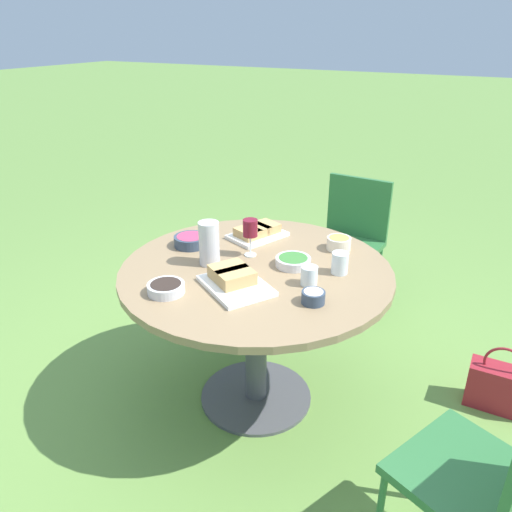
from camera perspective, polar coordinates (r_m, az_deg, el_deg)
The scene contains 16 objects.
ground_plane at distance 2.79m, azimuth 0.00°, elevation -15.79°, with size 40.00×40.00×0.00m, color #668E42.
dining_table at distance 2.42m, azimuth 0.00°, elevation -4.02°, with size 1.29×1.29×0.78m.
chair_near_left at distance 1.89m, azimuth 25.68°, elevation -21.62°, with size 0.56×0.57×0.89m.
chair_near_right at distance 3.47m, azimuth 10.73°, elevation 2.56°, with size 0.47×0.45×0.89m.
water_pitcher at distance 2.36m, azimuth -5.38°, elevation 1.46°, with size 0.11×0.10×0.21m.
wine_glass at distance 2.43m, azimuth -0.66°, elevation 3.07°, with size 0.07×0.07×0.19m.
platter_bread_main at distance 2.18m, azimuth -2.56°, elevation -2.68°, with size 0.40×0.37×0.08m.
platter_charcuterie at distance 2.68m, azimuth 0.16°, elevation 2.74°, with size 0.29×0.35×0.06m.
bowl_fries at distance 2.57m, azimuth 9.45°, elevation 1.52°, with size 0.12×0.12×0.07m.
bowl_salad at distance 2.37m, azimuth 4.27°, elevation -0.59°, with size 0.17×0.17×0.04m.
bowl_olives at distance 2.16m, azimuth -10.25°, elevation -3.59°, with size 0.16×0.16×0.04m.
bowl_dip_red at distance 2.60m, azimuth -7.49°, elevation 1.79°, with size 0.17×0.17×0.06m.
bowl_dip_cream at distance 2.07m, azimuth 6.56°, elevation -4.61°, with size 0.10×0.10×0.05m.
cup_water_near at distance 2.32m, azimuth 9.56°, elevation -0.80°, with size 0.08×0.08×0.10m.
cup_water_far at distance 2.20m, azimuth 6.10°, elevation -2.25°, with size 0.07×0.07×0.09m.
handbag at distance 2.93m, azimuth 25.95°, elevation -13.28°, with size 0.30×0.14×0.37m.
Camera 1 is at (-1.00, 1.86, 1.82)m, focal length 35.00 mm.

